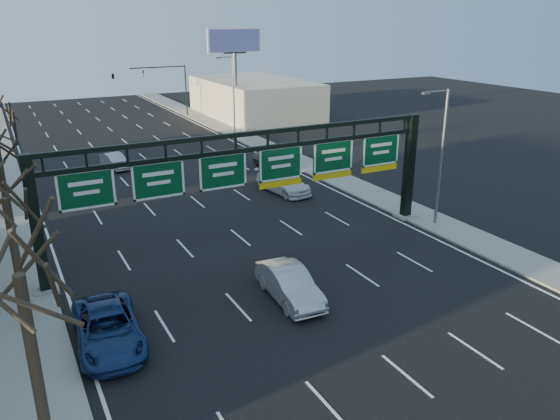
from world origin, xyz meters
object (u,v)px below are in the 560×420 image
sign_gantry (255,175)px  car_blue_suv (108,329)px  car_white_wagon (283,182)px  car_silver_sedan (290,284)px

sign_gantry → car_blue_suv: bearing=-147.4°
car_blue_suv → car_white_wagon: car_blue_suv is taller
sign_gantry → car_blue_suv: 12.46m
car_blue_suv → sign_gantry: bearing=36.5°
sign_gantry → car_blue_suv: size_ratio=4.32×
sign_gantry → car_white_wagon: size_ratio=4.52×
car_blue_suv → car_silver_sedan: bearing=3.2°
car_white_wagon → car_blue_suv: bearing=-145.4°
car_blue_suv → car_silver_sedan: car_silver_sedan is taller
car_silver_sedan → car_white_wagon: 17.55m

